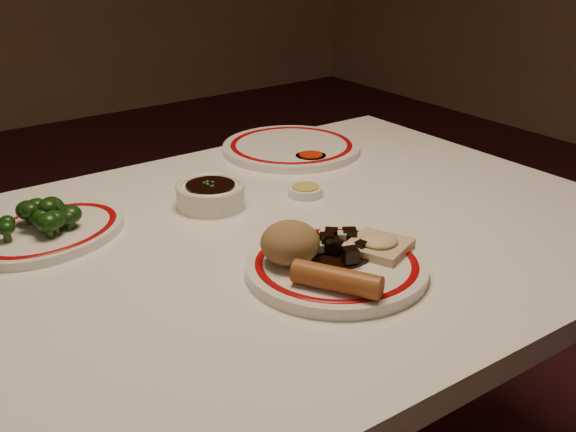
% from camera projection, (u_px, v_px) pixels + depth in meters
% --- Properties ---
extents(dining_table, '(1.20, 0.90, 0.75)m').
position_uv_depth(dining_table, '(280.00, 281.00, 1.23)').
color(dining_table, white).
rests_on(dining_table, ground).
extents(main_plate, '(0.33, 0.33, 0.02)m').
position_uv_depth(main_plate, '(336.00, 267.00, 1.05)').
color(main_plate, white).
rests_on(main_plate, dining_table).
extents(rice_mound, '(0.09, 0.09, 0.06)m').
position_uv_depth(rice_mound, '(290.00, 243.00, 1.04)').
color(rice_mound, olive).
rests_on(rice_mound, main_plate).
extents(spring_roll, '(0.09, 0.12, 0.03)m').
position_uv_depth(spring_roll, '(337.00, 279.00, 0.97)').
color(spring_roll, '#975425').
rests_on(spring_roll, main_plate).
extents(fried_wonton, '(0.11, 0.11, 0.02)m').
position_uv_depth(fried_wonton, '(378.00, 244.00, 1.08)').
color(fried_wonton, '#CCB890').
rests_on(fried_wonton, main_plate).
extents(stirfry_heap, '(0.13, 0.13, 0.03)m').
position_uv_depth(stirfry_heap, '(332.00, 246.00, 1.08)').
color(stirfry_heap, black).
rests_on(stirfry_heap, main_plate).
extents(broccoli_plate, '(0.32, 0.30, 0.02)m').
position_uv_depth(broccoli_plate, '(50.00, 233.00, 1.17)').
color(broccoli_plate, white).
rests_on(broccoli_plate, dining_table).
extents(broccoli_pile, '(0.13, 0.11, 0.05)m').
position_uv_depth(broccoli_pile, '(46.00, 214.00, 1.15)').
color(broccoli_pile, '#23471C').
rests_on(broccoli_pile, broccoli_plate).
extents(soy_bowl, '(0.12, 0.12, 0.04)m').
position_uv_depth(soy_bowl, '(211.00, 196.00, 1.28)').
color(soy_bowl, white).
rests_on(soy_bowl, dining_table).
extents(sweet_sour_dish, '(0.06, 0.06, 0.02)m').
position_uv_depth(sweet_sour_dish, '(311.00, 159.00, 1.51)').
color(sweet_sour_dish, white).
rests_on(sweet_sour_dish, dining_table).
extents(mustard_dish, '(0.06, 0.06, 0.02)m').
position_uv_depth(mustard_dish, '(305.00, 191.00, 1.33)').
color(mustard_dish, white).
rests_on(mustard_dish, dining_table).
extents(far_plate, '(0.38, 0.38, 0.02)m').
position_uv_depth(far_plate, '(291.00, 147.00, 1.57)').
color(far_plate, white).
rests_on(far_plate, dining_table).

